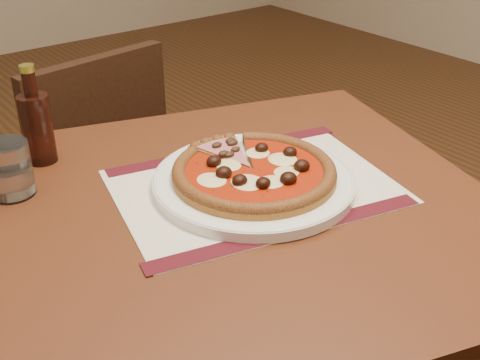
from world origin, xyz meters
name	(u,v)px	position (x,y,z in m)	size (l,w,h in m)	color
table	(247,251)	(-0.58, -0.54, 0.65)	(1.00, 1.00, 0.75)	#5B2915
chair_far	(87,177)	(-0.56, 0.18, 0.47)	(0.45, 0.45, 0.83)	black
placemat	(254,186)	(-0.54, -0.51, 0.75)	(0.46, 0.33, 0.00)	beige
plate	(254,181)	(-0.54, -0.51, 0.76)	(0.34, 0.34, 0.02)	white
pizza	(254,171)	(-0.54, -0.51, 0.78)	(0.28, 0.28, 0.04)	#A96F29
ham_slice	(231,153)	(-0.53, -0.43, 0.78)	(0.10, 0.14, 0.02)	#A96F29
water_glass	(8,169)	(-0.87, -0.28, 0.80)	(0.08, 0.08, 0.09)	white
bottle	(37,125)	(-0.79, -0.19, 0.82)	(0.05, 0.05, 0.18)	#35130D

